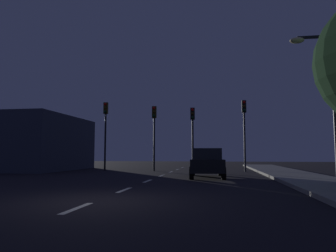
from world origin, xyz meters
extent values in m
plane|color=black|center=(0.00, 7.00, 0.00)|extent=(80.00, 80.00, 0.00)
cube|color=gray|center=(7.50, 7.00, 0.07)|extent=(3.00, 40.00, 0.15)
cube|color=silver|center=(0.00, -1.20, 0.00)|extent=(0.16, 1.60, 0.01)
cube|color=silver|center=(0.00, 2.60, 0.00)|extent=(0.16, 1.60, 0.01)
cube|color=silver|center=(0.00, 6.40, 0.00)|extent=(0.16, 1.60, 0.01)
cube|color=silver|center=(0.00, 10.20, 0.00)|extent=(0.16, 1.60, 0.01)
cube|color=silver|center=(0.00, 14.00, 0.00)|extent=(0.16, 1.60, 0.01)
cube|color=silver|center=(0.00, 17.80, 0.00)|extent=(0.16, 1.60, 0.01)
cube|color=silver|center=(0.00, 21.60, 0.00)|extent=(0.16, 1.60, 0.01)
cylinder|color=black|center=(-5.33, 15.14, 2.65)|extent=(0.14, 0.14, 5.31)
cube|color=#382D0C|center=(-5.33, 15.14, 4.86)|extent=(0.32, 0.24, 0.90)
sphere|color=red|center=(-5.33, 14.98, 5.16)|extent=(0.20, 0.20, 0.20)
sphere|color=#3F2D0C|center=(-5.33, 14.98, 4.86)|extent=(0.20, 0.20, 0.20)
sphere|color=#0C3319|center=(-5.33, 14.98, 4.56)|extent=(0.20, 0.20, 0.20)
cylinder|color=black|center=(-1.46, 15.14, 2.46)|extent=(0.14, 0.14, 4.91)
cube|color=#382D0C|center=(-1.46, 15.14, 4.46)|extent=(0.32, 0.24, 0.90)
sphere|color=red|center=(-1.46, 14.98, 4.76)|extent=(0.20, 0.20, 0.20)
sphere|color=#3F2D0C|center=(-1.46, 14.98, 4.46)|extent=(0.20, 0.20, 0.20)
sphere|color=#0C3319|center=(-1.46, 14.98, 4.16)|extent=(0.20, 0.20, 0.20)
cylinder|color=black|center=(1.47, 15.14, 2.36)|extent=(0.14, 0.14, 4.73)
cube|color=black|center=(1.47, 15.14, 4.28)|extent=(0.32, 0.24, 0.90)
sphere|color=red|center=(1.47, 14.98, 4.58)|extent=(0.20, 0.20, 0.20)
sphere|color=#3F2D0C|center=(1.47, 14.98, 4.28)|extent=(0.20, 0.20, 0.20)
sphere|color=#0C3319|center=(1.47, 14.98, 3.98)|extent=(0.20, 0.20, 0.20)
cylinder|color=#2D2D30|center=(5.24, 15.14, 2.60)|extent=(0.14, 0.14, 5.19)
cube|color=black|center=(5.24, 15.14, 4.74)|extent=(0.32, 0.24, 0.90)
sphere|color=red|center=(5.24, 14.98, 5.04)|extent=(0.20, 0.20, 0.20)
sphere|color=#3F2D0C|center=(5.24, 14.98, 4.74)|extent=(0.20, 0.20, 0.20)
sphere|color=#0C3319|center=(5.24, 14.98, 4.44)|extent=(0.20, 0.20, 0.20)
cube|color=black|center=(2.70, 9.12, 0.66)|extent=(1.91, 4.18, 0.68)
cube|color=black|center=(2.71, 8.92, 1.28)|extent=(1.59, 1.92, 0.57)
cylinder|color=black|center=(1.83, 10.58, 0.32)|extent=(0.25, 0.65, 0.64)
cylinder|color=black|center=(3.41, 10.66, 0.32)|extent=(0.25, 0.65, 0.64)
cylinder|color=black|center=(1.98, 7.58, 0.32)|extent=(0.25, 0.65, 0.64)
cylinder|color=black|center=(3.57, 7.67, 0.32)|extent=(0.25, 0.65, 0.64)
cylinder|color=#2D2D30|center=(7.80, 4.60, 3.00)|extent=(0.18, 0.18, 6.00)
cube|color=black|center=(7.14, 4.60, 5.90)|extent=(1.32, 0.10, 0.10)
ellipsoid|color=#F2D88C|center=(6.48, 4.60, 5.80)|extent=(0.56, 0.36, 0.24)
cube|color=#333847|center=(-10.56, 15.10, 2.13)|extent=(5.11, 9.01, 4.26)
camera|label=1|loc=(3.27, -8.30, 1.26)|focal=33.72mm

